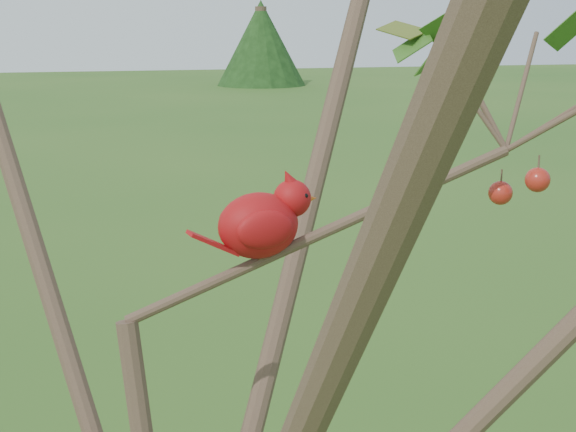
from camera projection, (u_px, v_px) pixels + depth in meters
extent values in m
sphere|color=#AB2217|center=(500.00, 193.00, 1.33)|extent=(0.04, 0.04, 0.04)
sphere|color=#AB2217|center=(538.00, 180.00, 1.28)|extent=(0.04, 0.04, 0.04)
ellipsoid|color=#9F0D14|center=(258.00, 225.00, 1.23)|extent=(0.14, 0.12, 0.10)
sphere|color=#9F0D14|center=(292.00, 198.00, 1.24)|extent=(0.07, 0.07, 0.06)
cone|color=#9F0D14|center=(289.00, 180.00, 1.24)|extent=(0.05, 0.04, 0.04)
cone|color=#D85914|center=(309.00, 199.00, 1.26)|extent=(0.03, 0.03, 0.02)
ellipsoid|color=black|center=(304.00, 200.00, 1.25)|extent=(0.02, 0.03, 0.03)
cube|color=#9F0D14|center=(213.00, 243.00, 1.21)|extent=(0.08, 0.04, 0.04)
ellipsoid|color=#9F0D14|center=(246.00, 218.00, 1.26)|extent=(0.09, 0.04, 0.06)
ellipsoid|color=#9F0D14|center=(265.00, 230.00, 1.19)|extent=(0.09, 0.04, 0.06)
cylinder|color=#3E2C21|center=(261.00, 46.00, 30.49)|extent=(0.44, 0.44, 2.94)
cone|color=black|center=(261.00, 43.00, 30.46)|extent=(3.43, 3.43, 3.18)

